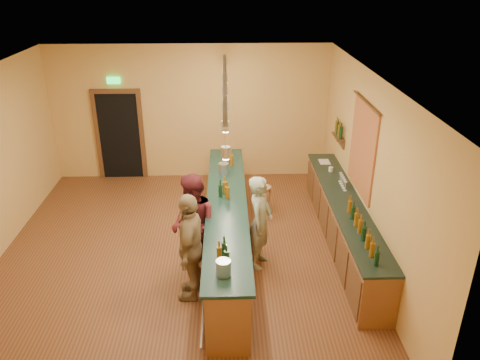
{
  "coord_description": "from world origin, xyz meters",
  "views": [
    {
      "loc": [
        0.84,
        -7.2,
        4.78
      ],
      "look_at": [
        1.07,
        0.2,
        1.37
      ],
      "focal_mm": 35.0,
      "sensor_mm": 36.0,
      "label": 1
    }
  ],
  "objects_px": {
    "bar_stool": "(264,193)",
    "tasting_bar": "(227,224)",
    "bartender": "(260,222)",
    "customer_a": "(194,225)",
    "back_counter": "(343,223)",
    "customer_b": "(191,247)"
  },
  "relations": [
    {
      "from": "bar_stool",
      "to": "tasting_bar",
      "type": "bearing_deg",
      "value": -117.87
    },
    {
      "from": "tasting_bar",
      "to": "bartender",
      "type": "height_order",
      "value": "bartender"
    },
    {
      "from": "customer_a",
      "to": "bar_stool",
      "type": "xyz_separation_m",
      "value": [
        1.32,
        1.94,
        -0.39
      ]
    },
    {
      "from": "back_counter",
      "to": "bar_stool",
      "type": "xyz_separation_m",
      "value": [
        -1.37,
        1.27,
        0.0
      ]
    },
    {
      "from": "bartender",
      "to": "bar_stool",
      "type": "xyz_separation_m",
      "value": [
        0.2,
        1.8,
        -0.35
      ]
    },
    {
      "from": "bartender",
      "to": "tasting_bar",
      "type": "bearing_deg",
      "value": 78.37
    },
    {
      "from": "back_counter",
      "to": "customer_b",
      "type": "relative_size",
      "value": 2.56
    },
    {
      "from": "tasting_bar",
      "to": "customer_a",
      "type": "bearing_deg",
      "value": -138.62
    },
    {
      "from": "tasting_bar",
      "to": "customer_b",
      "type": "xyz_separation_m",
      "value": [
        -0.55,
        -1.15,
        0.28
      ]
    },
    {
      "from": "tasting_bar",
      "to": "bartender",
      "type": "xyz_separation_m",
      "value": [
        0.56,
        -0.35,
        0.23
      ]
    },
    {
      "from": "back_counter",
      "to": "bartender",
      "type": "xyz_separation_m",
      "value": [
        -1.57,
        -0.53,
        0.35
      ]
    },
    {
      "from": "tasting_bar",
      "to": "bar_stool",
      "type": "xyz_separation_m",
      "value": [
        0.77,
        1.45,
        -0.12
      ]
    },
    {
      "from": "bartender",
      "to": "customer_b",
      "type": "xyz_separation_m",
      "value": [
        -1.11,
        -0.8,
        0.05
      ]
    },
    {
      "from": "back_counter",
      "to": "bartender",
      "type": "relative_size",
      "value": 2.72
    },
    {
      "from": "tasting_bar",
      "to": "customer_b",
      "type": "bearing_deg",
      "value": -115.41
    },
    {
      "from": "tasting_bar",
      "to": "customer_b",
      "type": "distance_m",
      "value": 1.31
    },
    {
      "from": "back_counter",
      "to": "bartender",
      "type": "distance_m",
      "value": 1.7
    },
    {
      "from": "tasting_bar",
      "to": "customer_b",
      "type": "height_order",
      "value": "customer_b"
    },
    {
      "from": "tasting_bar",
      "to": "bartender",
      "type": "relative_size",
      "value": 3.05
    },
    {
      "from": "tasting_bar",
      "to": "bar_stool",
      "type": "relative_size",
      "value": 8.05
    },
    {
      "from": "bartender",
      "to": "customer_a",
      "type": "distance_m",
      "value": 1.12
    },
    {
      "from": "back_counter",
      "to": "customer_a",
      "type": "height_order",
      "value": "customer_a"
    }
  ]
}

